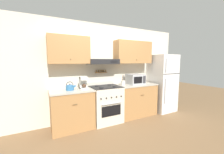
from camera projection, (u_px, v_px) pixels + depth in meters
ground_plane at (111, 126)px, 3.32m from camera, size 16.00×16.00×0.00m
wall_back at (102, 66)px, 3.72m from camera, size 5.20×0.46×2.55m
counter_left at (72, 109)px, 3.17m from camera, size 0.95×0.65×0.91m
counter_right at (135, 99)px, 4.00m from camera, size 1.16×0.65×0.91m
stove_range at (106, 104)px, 3.54m from camera, size 0.74×0.68×1.00m
refrigerator at (162, 83)px, 4.36m from camera, size 0.69×0.74×1.76m
tea_kettle at (70, 87)px, 3.09m from camera, size 0.24×0.18×0.20m
coffee_maker at (83, 83)px, 3.26m from camera, size 0.16×0.22×0.28m
microwave at (135, 79)px, 3.94m from camera, size 0.46×0.40×0.28m
utensil_crock at (123, 83)px, 3.74m from camera, size 0.12×0.12×0.28m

